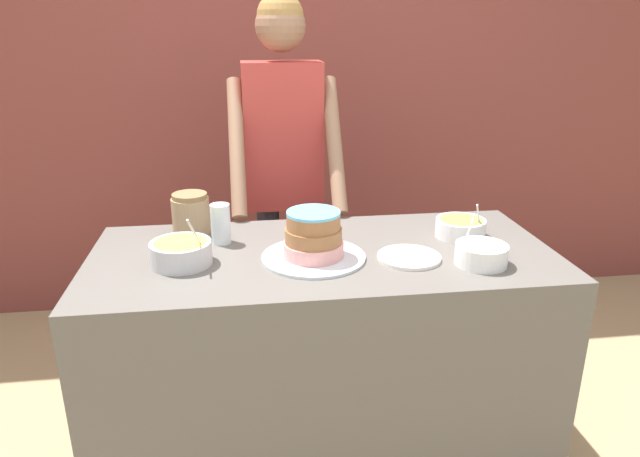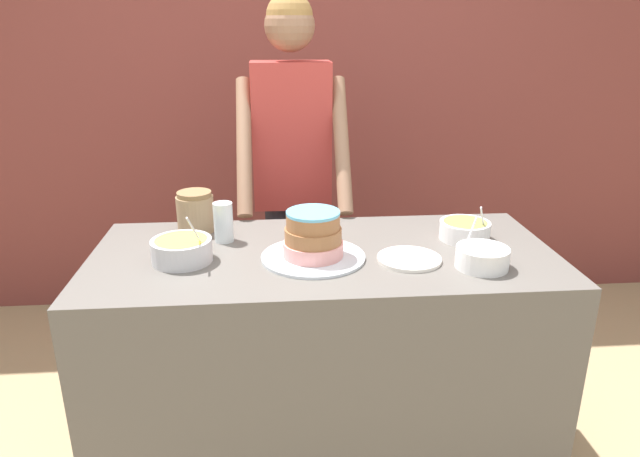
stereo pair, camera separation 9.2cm
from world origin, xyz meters
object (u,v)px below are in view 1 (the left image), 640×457
(cake, at_px, (313,239))
(frosting_bowl_white, at_px, (481,253))
(ceramic_plate, at_px, (409,257))
(frosting_bowl_olive, at_px, (461,227))
(drinking_glass, at_px, (221,224))
(stoneware_jar, at_px, (191,214))
(person_baker, at_px, (283,151))
(frosting_bowl_yellow, at_px, (181,252))

(cake, distance_m, frosting_bowl_white, 0.55)
(frosting_bowl_white, relative_size, ceramic_plate, 0.80)
(frosting_bowl_olive, bearing_deg, frosting_bowl_white, -95.96)
(frosting_bowl_olive, distance_m, ceramic_plate, 0.31)
(drinking_glass, relative_size, ceramic_plate, 0.67)
(ceramic_plate, distance_m, stoneware_jar, 0.83)
(frosting_bowl_olive, xyz_separation_m, drinking_glass, (-0.88, 0.06, 0.03))
(person_baker, bearing_deg, cake, -87.00)
(frosting_bowl_white, bearing_deg, drinking_glass, 159.75)
(cake, relative_size, frosting_bowl_yellow, 1.76)
(person_baker, bearing_deg, drinking_glass, -115.18)
(frosting_bowl_white, distance_m, frosting_bowl_yellow, 0.98)
(ceramic_plate, bearing_deg, frosting_bowl_olive, 36.24)
(ceramic_plate, bearing_deg, stoneware_jar, 154.46)
(frosting_bowl_white, distance_m, frosting_bowl_olive, 0.26)
(frosting_bowl_white, xyz_separation_m, frosting_bowl_olive, (0.03, 0.26, -0.00))
(ceramic_plate, height_order, stoneware_jar, stoneware_jar)
(person_baker, bearing_deg, stoneware_jar, -129.90)
(frosting_bowl_yellow, bearing_deg, ceramic_plate, -4.42)
(frosting_bowl_white, bearing_deg, frosting_bowl_olive, 84.04)
(frosting_bowl_yellow, height_order, stoneware_jar, frosting_bowl_yellow)
(frosting_bowl_olive, xyz_separation_m, ceramic_plate, (-0.25, -0.18, -0.03))
(person_baker, xyz_separation_m, frosting_bowl_yellow, (-0.40, -0.76, -0.16))
(frosting_bowl_olive, relative_size, stoneware_jar, 1.18)
(frosting_bowl_yellow, xyz_separation_m, ceramic_plate, (0.75, -0.06, -0.04))
(frosting_bowl_olive, distance_m, frosting_bowl_yellow, 1.01)
(person_baker, distance_m, ceramic_plate, 0.91)
(frosting_bowl_yellow, height_order, ceramic_plate, frosting_bowl_yellow)
(ceramic_plate, bearing_deg, frosting_bowl_white, -18.86)
(cake, bearing_deg, person_baker, 93.00)
(drinking_glass, bearing_deg, frosting_bowl_white, -20.25)
(frosting_bowl_yellow, height_order, drinking_glass, frosting_bowl_yellow)
(drinking_glass, xyz_separation_m, ceramic_plate, (0.63, -0.24, -0.07))
(cake, bearing_deg, drinking_glass, 148.45)
(frosting_bowl_olive, relative_size, drinking_glass, 1.27)
(cake, xyz_separation_m, frosting_bowl_yellow, (-0.44, 0.01, -0.03))
(person_baker, relative_size, frosting_bowl_yellow, 8.91)
(cake, height_order, ceramic_plate, cake)
(person_baker, relative_size, frosting_bowl_white, 10.45)
(stoneware_jar, bearing_deg, drinking_glass, -45.83)
(person_baker, xyz_separation_m, frosting_bowl_white, (0.58, -0.89, -0.17))
(frosting_bowl_white, height_order, ceramic_plate, frosting_bowl_white)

